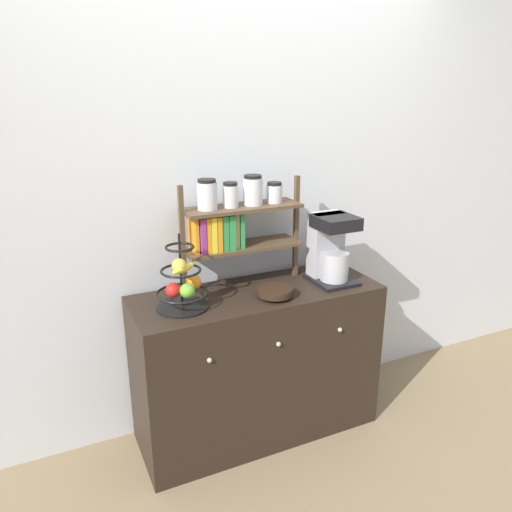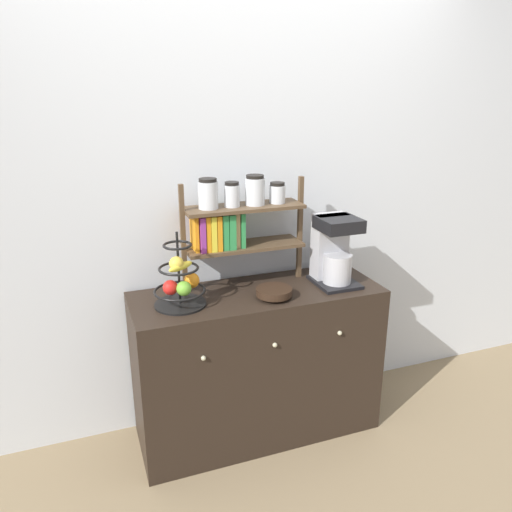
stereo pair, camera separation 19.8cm
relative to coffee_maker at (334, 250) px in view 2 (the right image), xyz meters
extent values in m
plane|color=#847051|center=(-0.43, -0.22, -1.03)|extent=(12.00, 12.00, 0.00)
cube|color=silver|center=(-0.43, 0.30, 0.27)|extent=(7.00, 0.05, 2.60)
cube|color=black|center=(-0.43, 0.01, -0.61)|extent=(1.31, 0.47, 0.85)
sphere|color=#B2AD8C|center=(-0.79, -0.23, -0.37)|extent=(0.02, 0.02, 0.02)
sphere|color=#B2AD8C|center=(-0.43, -0.23, -0.37)|extent=(0.02, 0.02, 0.02)
sphere|color=#B2AD8C|center=(-0.07, -0.23, -0.37)|extent=(0.02, 0.02, 0.02)
cube|color=black|center=(0.00, -0.03, -0.18)|extent=(0.21, 0.26, 0.02)
cube|color=#B7B7BC|center=(0.00, 0.05, 0.01)|extent=(0.18, 0.10, 0.35)
cylinder|color=#B7B7BC|center=(0.00, -0.05, -0.09)|extent=(0.15, 0.15, 0.16)
cube|color=black|center=(0.00, -0.04, 0.15)|extent=(0.20, 0.21, 0.07)
cylinder|color=black|center=(-0.84, -0.01, -0.18)|extent=(0.25, 0.25, 0.01)
cylinder|color=black|center=(-0.84, -0.01, 0.01)|extent=(0.01, 0.01, 0.36)
torus|color=black|center=(-0.84, -0.01, -0.11)|extent=(0.25, 0.25, 0.01)
torus|color=black|center=(-0.84, -0.01, 0.01)|extent=(0.19, 0.19, 0.01)
torus|color=black|center=(-0.84, -0.01, 0.12)|extent=(0.14, 0.14, 0.01)
sphere|color=red|center=(-0.89, -0.04, -0.07)|extent=(0.07, 0.07, 0.07)
sphere|color=#6BAD33|center=(-0.83, -0.08, -0.07)|extent=(0.07, 0.07, 0.07)
sphere|color=orange|center=(-0.78, 0.01, -0.07)|extent=(0.08, 0.08, 0.08)
ellipsoid|color=yellow|center=(-0.84, -0.05, 0.03)|extent=(0.15, 0.11, 0.04)
sphere|color=gold|center=(-0.86, -0.04, 0.04)|extent=(0.07, 0.07, 0.07)
cylinder|color=black|center=(-0.38, -0.09, -0.18)|extent=(0.10, 0.10, 0.02)
cylinder|color=black|center=(-0.38, -0.09, -0.15)|extent=(0.18, 0.18, 0.04)
cube|color=brown|center=(-0.78, 0.14, 0.10)|extent=(0.02, 0.02, 0.56)
cube|color=brown|center=(-0.14, 0.14, 0.10)|extent=(0.02, 0.02, 0.56)
cube|color=brown|center=(-0.46, 0.14, 0.03)|extent=(0.62, 0.20, 0.02)
cube|color=brown|center=(-0.46, 0.14, 0.24)|extent=(0.62, 0.20, 0.02)
cube|color=orange|center=(-0.72, 0.14, 0.13)|extent=(0.02, 0.12, 0.18)
cube|color=#8C338C|center=(-0.69, 0.14, 0.13)|extent=(0.03, 0.16, 0.18)
cube|color=orange|center=(-0.67, 0.14, 0.13)|extent=(0.02, 0.15, 0.18)
cube|color=yellow|center=(-0.64, 0.14, 0.13)|extent=(0.03, 0.16, 0.18)
cube|color=orange|center=(-0.61, 0.14, 0.13)|extent=(0.02, 0.16, 0.18)
cube|color=#2D8C47|center=(-0.58, 0.14, 0.13)|extent=(0.03, 0.15, 0.18)
cube|color=#2D8C47|center=(-0.54, 0.14, 0.13)|extent=(0.03, 0.16, 0.18)
cube|color=tan|center=(-0.51, 0.14, 0.13)|extent=(0.02, 0.13, 0.18)
cube|color=#2D8C47|center=(-0.48, 0.14, 0.13)|extent=(0.02, 0.14, 0.18)
cylinder|color=silver|center=(-0.64, 0.14, 0.31)|extent=(0.10, 0.10, 0.14)
cylinder|color=black|center=(-0.64, 0.14, 0.39)|extent=(0.09, 0.09, 0.02)
cylinder|color=silver|center=(-0.52, 0.14, 0.30)|extent=(0.08, 0.08, 0.11)
cylinder|color=black|center=(-0.52, 0.14, 0.37)|extent=(0.07, 0.07, 0.02)
cylinder|color=silver|center=(-0.40, 0.14, 0.32)|extent=(0.10, 0.10, 0.14)
cylinder|color=black|center=(-0.40, 0.14, 0.39)|extent=(0.09, 0.09, 0.02)
cylinder|color=silver|center=(-0.27, 0.14, 0.29)|extent=(0.08, 0.08, 0.09)
cylinder|color=black|center=(-0.27, 0.14, 0.35)|extent=(0.08, 0.08, 0.02)
camera|label=1|loc=(-1.45, -2.15, 0.82)|focal=35.00mm
camera|label=2|loc=(-1.27, -2.23, 0.82)|focal=35.00mm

